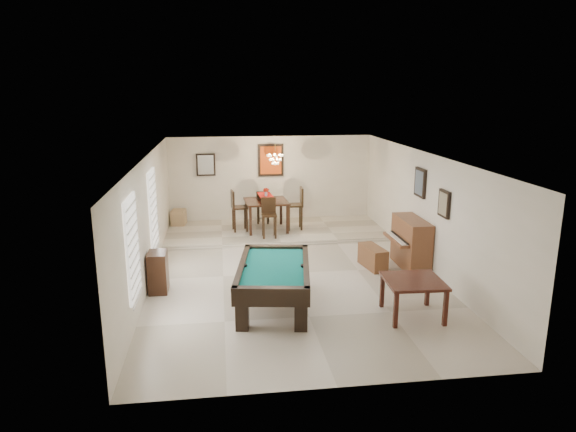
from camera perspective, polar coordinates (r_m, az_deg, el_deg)
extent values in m
cube|color=beige|center=(11.38, 0.40, -6.41)|extent=(6.00, 9.00, 0.02)
cube|color=silver|center=(15.36, -1.93, 4.03)|extent=(6.00, 0.04, 2.60)
cube|color=silver|center=(6.78, 5.80, -9.12)|extent=(6.00, 0.04, 2.60)
cube|color=silver|center=(10.99, -15.27, -0.49)|extent=(0.04, 9.00, 2.60)
cube|color=silver|center=(11.78, 15.02, 0.48)|extent=(0.04, 9.00, 2.60)
cube|color=white|center=(10.75, 0.43, 6.75)|extent=(6.00, 9.00, 0.04)
cube|color=beige|center=(14.42, -1.40, -1.68)|extent=(6.00, 2.50, 0.12)
cube|color=white|center=(8.86, -16.90, -3.38)|extent=(0.06, 1.00, 1.70)
cube|color=white|center=(11.54, -14.78, 0.73)|extent=(0.06, 1.00, 1.70)
cube|color=brown|center=(11.80, 9.40, -4.54)|extent=(0.49, 0.93, 0.49)
cube|color=black|center=(10.58, -14.23, -6.04)|extent=(0.36, 0.54, 0.82)
cube|color=tan|center=(15.17, -12.05, -0.14)|extent=(0.44, 0.52, 0.43)
cube|color=#D84C14|center=(15.23, -1.94, 6.22)|extent=(0.75, 0.06, 0.95)
cube|color=white|center=(15.18, -9.12, 5.65)|extent=(0.55, 0.06, 0.65)
cube|color=slate|center=(11.91, 14.48, 3.61)|extent=(0.06, 0.55, 0.65)
cube|color=gray|center=(10.78, 16.97, 1.30)|extent=(0.06, 0.45, 0.55)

